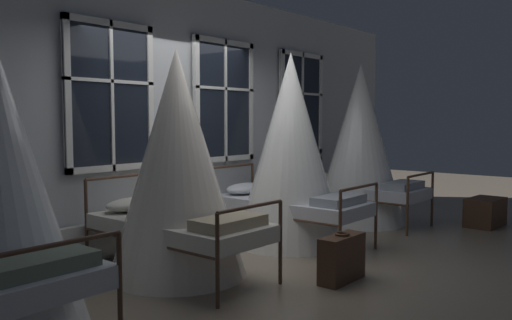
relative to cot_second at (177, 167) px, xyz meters
The scene contains 8 objects.
ground 1.39m from the cot_second, 11.52° to the right, with size 21.55×21.55×0.00m, color gray.
back_wall_with_windows 1.53m from the cot_second, 52.60° to the left, with size 10.56×0.10×3.20m, color silver.
window_bank 1.34m from the cot_second, 49.49° to the left, with size 6.49×0.10×2.53m.
cot_second is the anchor object (origin of this frame).
cot_third 1.78m from the cot_second, ahead, with size 1.35×1.94×2.34m.
cot_fourth 3.54m from the cot_second, ahead, with size 1.35×1.93×2.36m.
suitcase_dark 1.80m from the cot_second, 57.37° to the right, with size 0.56×0.22×0.47m.
travel_trunk 4.80m from the cot_second, 19.46° to the right, with size 0.64×0.40×0.41m, color #472D1E.
Camera 1 is at (-4.31, -3.71, 1.53)m, focal length 37.17 mm.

